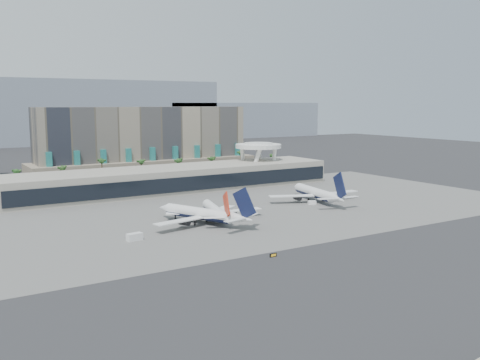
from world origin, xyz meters
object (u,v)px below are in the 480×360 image
airliner_left (202,214)px  taxiway_sign (273,255)px  airliner_centre (215,211)px  airliner_right (317,193)px  service_vehicle_a (135,237)px  service_vehicle_b (312,203)px

airliner_left → taxiway_sign: (-2.47, -48.47, -3.36)m
airliner_centre → taxiway_sign: 54.34m
airliner_right → airliner_centre: bearing=-161.3°
service_vehicle_a → service_vehicle_b: 90.65m
service_vehicle_b → taxiway_sign: size_ratio=1.41×
airliner_left → airliner_centre: bearing=7.1°
service_vehicle_a → airliner_right: bearing=4.1°
airliner_centre → airliner_right: 57.20m
airliner_left → service_vehicle_b: airliner_left is taller
service_vehicle_a → taxiway_sign: (27.47, -38.70, -0.69)m
airliner_left → taxiway_sign: airliner_left is taller
airliner_right → taxiway_sign: size_ratio=19.38×
airliner_right → airliner_left: bearing=-158.2°
airliner_left → service_vehicle_a: airliner_left is taller
airliner_right → taxiway_sign: airliner_right is taller
service_vehicle_a → airliner_left: bearing=8.8°
airliner_centre → airliner_right: bearing=23.4°
airliner_left → service_vehicle_a: bearing=174.7°
airliner_left → airliner_centre: airliner_left is taller
taxiway_sign → airliner_left: bearing=85.9°
airliner_centre → service_vehicle_a: 40.79m
airliner_left → airliner_right: size_ratio=0.92×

